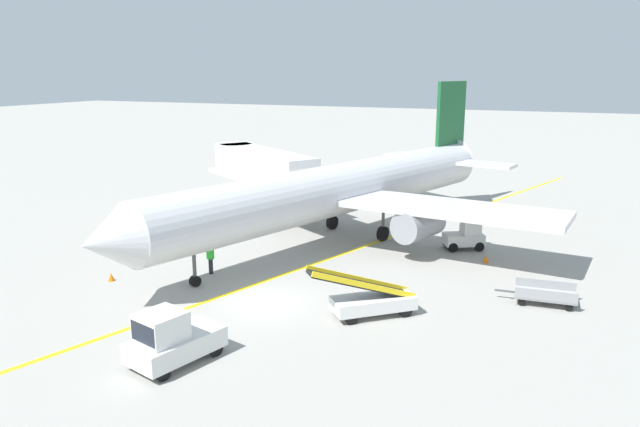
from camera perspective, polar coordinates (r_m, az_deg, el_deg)
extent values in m
plane|color=#9E9B93|center=(29.24, -4.97, -8.60)|extent=(300.00, 300.00, 0.00)
cube|color=yellow|center=(33.82, -2.41, -5.44)|extent=(26.21, 75.78, 0.01)
cylinder|color=silver|center=(38.82, 1.73, 2.32)|extent=(12.84, 29.45, 3.30)
cone|color=silver|center=(28.72, -19.62, -2.49)|extent=(3.84, 3.32, 3.23)
cone|color=silver|center=(52.21, 13.46, 5.28)|extent=(3.87, 3.66, 3.14)
cube|color=silver|center=(35.94, 12.45, 0.44)|extent=(13.43, 5.93, 0.36)
cylinder|color=gray|center=(36.15, 9.33, -0.98)|extent=(2.83, 3.64, 1.90)
cube|color=silver|center=(45.01, -4.36, 3.32)|extent=(13.41, 10.45, 0.36)
cylinder|color=gray|center=(43.36, -3.78, 1.59)|extent=(2.83, 3.64, 1.90)
cube|color=#19592D|center=(49.74, 12.35, 9.19)|extent=(1.56, 3.87, 5.20)
cube|color=silver|center=(48.38, 14.99, 4.57)|extent=(5.52, 3.14, 0.24)
cube|color=silver|center=(51.33, 9.01, 5.35)|extent=(5.63, 4.32, 0.24)
cylinder|color=#4C4C51|center=(31.64, -11.89, -4.11)|extent=(0.20, 0.20, 3.12)
cylinder|color=black|center=(32.04, -11.78, -6.30)|extent=(0.51, 0.64, 0.56)
cylinder|color=#4C4C51|center=(39.45, 6.03, -0.38)|extent=(0.20, 0.20, 3.12)
cylinder|color=black|center=(39.72, 5.99, -1.90)|extent=(0.64, 1.02, 0.96)
cylinder|color=#4C4C51|center=(42.10, 1.17, 0.57)|extent=(0.20, 0.20, 3.12)
cylinder|color=black|center=(42.35, 1.17, -0.85)|extent=(0.64, 1.02, 0.96)
cube|color=black|center=(29.59, -16.29, -1.08)|extent=(2.98, 1.86, 0.60)
cube|color=silver|center=(47.28, -5.23, 4.47)|extent=(11.39, 8.89, 2.50)
cylinder|color=silver|center=(52.34, -8.16, 5.26)|extent=(3.20, 3.20, 2.50)
cylinder|color=#59595B|center=(46.17, -4.12, 1.21)|extent=(0.56, 0.56, 2.35)
cube|color=#333338|center=(46.37, -4.10, 0.09)|extent=(1.80, 1.40, 0.50)
cube|color=silver|center=(24.22, -13.50, -12.00)|extent=(2.82, 3.98, 0.80)
cube|color=silver|center=(23.49, -14.86, -10.36)|extent=(1.91, 1.98, 1.10)
cube|color=black|center=(23.09, -16.42, -10.90)|extent=(1.39, 0.47, 0.77)
cylinder|color=black|center=(23.15, -14.71, -14.44)|extent=(0.38, 0.64, 0.60)
cylinder|color=black|center=(24.35, -17.04, -13.14)|extent=(0.38, 0.64, 0.60)
cylinder|color=black|center=(24.53, -9.88, -12.51)|extent=(0.38, 0.64, 0.60)
cylinder|color=black|center=(25.66, -12.31, -11.41)|extent=(0.38, 0.64, 0.60)
cube|color=silver|center=(38.63, 13.46, -2.38)|extent=(2.73, 2.29, 0.70)
cube|color=silver|center=(38.54, 14.13, -1.07)|extent=(1.45, 1.43, 1.10)
cube|color=black|center=(38.72, 14.85, -1.05)|extent=(0.54, 0.89, 0.77)
cylinder|color=black|center=(39.51, 14.33, -2.61)|extent=(0.63, 0.48, 0.60)
cylinder|color=black|center=(38.51, 14.88, -3.06)|extent=(0.63, 0.48, 0.60)
cylinder|color=black|center=(38.97, 12.00, -2.70)|extent=(0.63, 0.48, 0.60)
cylinder|color=black|center=(37.96, 12.51, -3.16)|extent=(0.63, 0.48, 0.60)
cube|color=silver|center=(27.82, 5.09, -8.45)|extent=(3.85, 3.63, 0.60)
cylinder|color=black|center=(26.92, 2.98, -9.88)|extent=(0.60, 0.56, 0.60)
cylinder|color=black|center=(28.02, 2.02, -8.90)|extent=(0.60, 0.56, 0.60)
cylinder|color=black|center=(27.93, 8.13, -9.11)|extent=(0.60, 0.56, 0.60)
cylinder|color=black|center=(28.99, 7.01, -8.21)|extent=(0.60, 0.56, 0.60)
cube|color=black|center=(27.26, 3.96, -6.75)|extent=(4.35, 3.97, 1.76)
cube|color=yellow|center=(26.83, 4.33, -6.82)|extent=(3.83, 3.37, 1.84)
cube|color=yellow|center=(27.61, 3.61, -6.21)|extent=(3.83, 3.37, 1.84)
cube|color=#A5A5A8|center=(30.99, 20.62, -7.28)|extent=(2.89, 1.68, 0.16)
cube|color=#4C4C51|center=(30.97, 17.18, -7.05)|extent=(0.90, 0.14, 0.08)
cylinder|color=#4C4C51|center=(30.98, 16.34, -6.99)|extent=(0.12, 0.12, 0.05)
cube|color=gray|center=(30.20, 20.69, -7.32)|extent=(2.80, 0.25, 0.50)
cube|color=gray|center=(31.62, 20.63, -6.39)|extent=(2.80, 0.25, 0.50)
cylinder|color=black|center=(30.49, 18.61, -7.97)|extent=(0.37, 0.14, 0.36)
cylinder|color=black|center=(31.62, 18.65, -7.21)|extent=(0.37, 0.14, 0.36)
cylinder|color=black|center=(30.59, 22.58, -8.25)|extent=(0.37, 0.14, 0.36)
cylinder|color=black|center=(31.71, 22.47, -7.48)|extent=(0.37, 0.14, 0.36)
cylinder|color=#26262D|center=(33.73, -10.33, -4.95)|extent=(0.24, 0.24, 0.85)
cube|color=green|center=(33.52, -10.38, -3.81)|extent=(0.36, 0.22, 0.56)
sphere|color=tan|center=(33.40, -10.41, -3.17)|extent=(0.20, 0.20, 0.20)
sphere|color=yellow|center=(33.39, -10.42, -3.07)|extent=(0.24, 0.24, 0.24)
cone|color=orange|center=(36.46, 15.48, -4.16)|extent=(0.36, 0.36, 0.44)
cone|color=orange|center=(38.85, -10.86, -2.82)|extent=(0.36, 0.36, 0.44)
cone|color=orange|center=(44.93, -5.40, -0.41)|extent=(0.36, 0.36, 0.44)
cone|color=orange|center=(34.02, -19.22, -5.71)|extent=(0.36, 0.36, 0.44)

